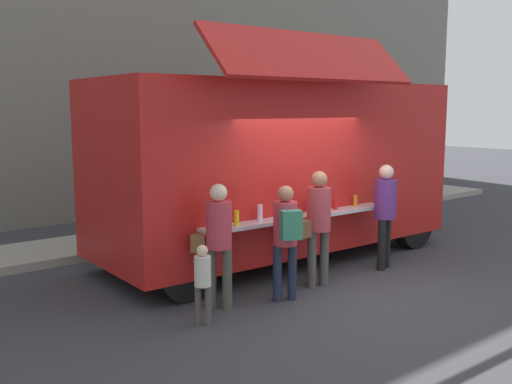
# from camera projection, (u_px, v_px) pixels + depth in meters

# --- Properties ---
(ground_plane) EXTENTS (60.00, 60.00, 0.00)m
(ground_plane) POSITION_uv_depth(u_px,v_px,m) (327.00, 287.00, 8.60)
(ground_plane) COLOR #38383D
(curb_strip) EXTENTS (28.00, 1.60, 0.15)m
(curb_strip) POSITION_uv_depth(u_px,v_px,m) (1.00, 260.00, 9.87)
(curb_strip) COLOR #9E998E
(curb_strip) RESTS_ON ground
(food_truck_main) EXTENTS (6.46, 3.23, 3.78)m
(food_truck_main) POSITION_uv_depth(u_px,v_px,m) (278.00, 164.00, 10.09)
(food_truck_main) COLOR red
(food_truck_main) RESTS_ON ground
(trash_bin) EXTENTS (0.60, 0.60, 1.01)m
(trash_bin) POSITION_uv_depth(u_px,v_px,m) (345.00, 193.00, 14.69)
(trash_bin) COLOR #2F5D38
(trash_bin) RESTS_ON ground
(customer_front_ordering) EXTENTS (0.57, 0.35, 1.74)m
(customer_front_ordering) POSITION_uv_depth(u_px,v_px,m) (318.00, 219.00, 8.51)
(customer_front_ordering) COLOR #494645
(customer_front_ordering) RESTS_ON ground
(customer_mid_with_backpack) EXTENTS (0.43, 0.53, 1.61)m
(customer_mid_with_backpack) POSITION_uv_depth(u_px,v_px,m) (286.00, 231.00, 7.84)
(customer_mid_with_backpack) COLOR #1F253A
(customer_mid_with_backpack) RESTS_ON ground
(customer_rear_waiting) EXTENTS (0.45, 0.51, 1.68)m
(customer_rear_waiting) POSITION_uv_depth(u_px,v_px,m) (218.00, 235.00, 7.56)
(customer_rear_waiting) COLOR #494A3F
(customer_rear_waiting) RESTS_ON ground
(customer_extra_browsing) EXTENTS (0.35, 0.35, 1.74)m
(customer_extra_browsing) POSITION_uv_depth(u_px,v_px,m) (385.00, 207.00, 9.46)
(customer_extra_browsing) COLOR black
(customer_extra_browsing) RESTS_ON ground
(child_near_queue) EXTENTS (0.21, 0.21, 1.01)m
(child_near_queue) POSITION_uv_depth(u_px,v_px,m) (203.00, 277.00, 7.03)
(child_near_queue) COLOR #4E4540
(child_near_queue) RESTS_ON ground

